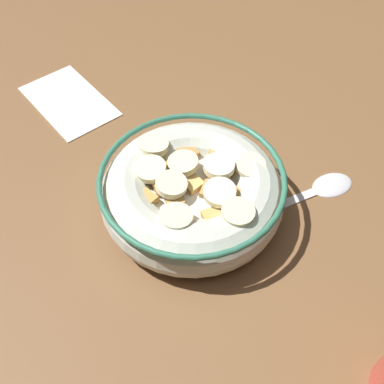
# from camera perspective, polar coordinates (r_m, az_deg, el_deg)

# --- Properties ---
(ground_plane) EXTENTS (1.07, 1.07, 0.02)m
(ground_plane) POSITION_cam_1_polar(r_m,az_deg,el_deg) (0.51, 0.00, -2.82)
(ground_plane) COLOR brown
(cereal_bowl) EXTENTS (0.19, 0.19, 0.06)m
(cereal_bowl) POSITION_cam_1_polar(r_m,az_deg,el_deg) (0.48, 0.01, 0.03)
(cereal_bowl) COLOR beige
(cereal_bowl) RESTS_ON ground_plane
(spoon) EXTENTS (0.03, 0.16, 0.01)m
(spoon) POSITION_cam_1_polar(r_m,az_deg,el_deg) (0.54, 15.09, 0.37)
(spoon) COLOR silver
(spoon) RESTS_ON ground_plane
(folded_napkin) EXTENTS (0.15, 0.11, 0.00)m
(folded_napkin) POSITION_cam_1_polar(r_m,az_deg,el_deg) (0.64, -14.69, 10.64)
(folded_napkin) COLOR white
(folded_napkin) RESTS_ON ground_plane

